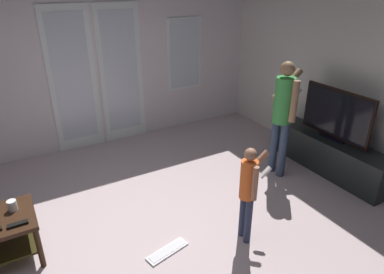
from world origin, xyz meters
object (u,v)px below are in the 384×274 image
(flat_screen_tv, at_px, (336,115))
(cup_near_edge, at_px, (12,205))
(tv_stand, at_px, (329,155))
(person_child, at_px, (249,187))
(loose_keyboard, at_px, (167,251))
(person_adult, at_px, (284,110))
(tv_remote_black, at_px, (18,224))

(flat_screen_tv, distance_m, cup_near_edge, 3.89)
(cup_near_edge, bearing_deg, tv_stand, -6.54)
(person_child, distance_m, loose_keyboard, 1.02)
(person_child, bearing_deg, loose_keyboard, 164.91)
(person_adult, bearing_deg, person_child, -145.14)
(person_adult, height_order, cup_near_edge, person_adult)
(tv_remote_black, bearing_deg, tv_stand, -2.85)
(tv_stand, height_order, tv_remote_black, tv_remote_black)
(cup_near_edge, bearing_deg, tv_remote_black, -86.21)
(tv_stand, height_order, loose_keyboard, tv_stand)
(loose_keyboard, xyz_separation_m, tv_remote_black, (-1.20, 0.49, 0.47))
(tv_stand, relative_size, cup_near_edge, 17.44)
(tv_stand, xyz_separation_m, cup_near_edge, (-3.85, 0.44, 0.28))
(flat_screen_tv, height_order, tv_remote_black, flat_screen_tv)
(person_adult, xyz_separation_m, cup_near_edge, (-3.20, 0.14, -0.41))
(tv_stand, distance_m, person_adult, 1.00)
(flat_screen_tv, distance_m, loose_keyboard, 2.77)
(person_child, distance_m, cup_near_edge, 2.23)
(person_child, distance_m, tv_remote_black, 2.11)
(person_child, height_order, cup_near_edge, person_child)
(tv_remote_black, bearing_deg, cup_near_edge, 93.59)
(cup_near_edge, height_order, tv_remote_black, cup_near_edge)
(tv_stand, relative_size, flat_screen_tv, 1.71)
(cup_near_edge, relative_size, tv_remote_black, 0.59)
(person_adult, distance_m, cup_near_edge, 3.22)
(flat_screen_tv, relative_size, person_child, 0.99)
(tv_remote_black, bearing_deg, person_child, -19.72)
(tv_stand, distance_m, flat_screen_tv, 0.59)
(loose_keyboard, height_order, tv_remote_black, tv_remote_black)
(flat_screen_tv, xyz_separation_m, cup_near_edge, (-3.85, 0.44, -0.31))
(flat_screen_tv, xyz_separation_m, person_child, (-1.85, -0.53, -0.21))
(person_child, height_order, loose_keyboard, person_child)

